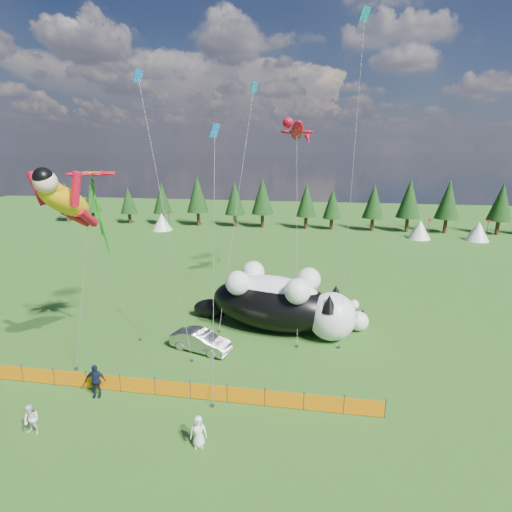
{
  "coord_description": "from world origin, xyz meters",
  "views": [
    {
      "loc": [
        7.44,
        -20.82,
        12.97
      ],
      "look_at": [
        3.4,
        4.0,
        6.16
      ],
      "focal_mm": 28.0,
      "sensor_mm": 36.0,
      "label": 1
    }
  ],
  "objects": [
    {
      "name": "tree_line",
      "position": [
        0.0,
        45.0,
        4.0
      ],
      "size": [
        90.0,
        4.0,
        8.0
      ],
      "primitive_type": null,
      "color": "black",
      "rests_on": "ground"
    },
    {
      "name": "diamond_kite_b",
      "position": [
        9.59,
        7.18,
        19.91
      ],
      "size": [
        1.19,
        3.81,
        21.72
      ],
      "color": "#0B7E8D",
      "rests_on": "ground"
    },
    {
      "name": "gecko_kite",
      "position": [
        5.22,
        14.33,
        14.36
      ],
      "size": [
        3.45,
        13.68,
        17.8
      ],
      "color": "red",
      "rests_on": "ground"
    },
    {
      "name": "cat_large",
      "position": [
        4.74,
        6.25,
        2.17
      ],
      "size": [
        12.51,
        6.54,
        4.57
      ],
      "rotation": [
        0.0,
        0.0,
        -0.24
      ],
      "color": "black",
      "rests_on": "ground"
    },
    {
      "name": "car",
      "position": [
        -0.01,
        2.23,
        0.68
      ],
      "size": [
        4.35,
        2.52,
        1.36
      ],
      "primitive_type": "imported",
      "rotation": [
        0.0,
        0.0,
        1.29
      ],
      "color": "#ACACB0",
      "rests_on": "ground"
    },
    {
      "name": "flower_kite",
      "position": [
        -6.28,
        1.77,
        11.33
      ],
      "size": [
        3.79,
        5.07,
        11.77
      ],
      "color": "red",
      "rests_on": "ground"
    },
    {
      "name": "superhero_kite",
      "position": [
        -6.32,
        -1.03,
        10.21
      ],
      "size": [
        4.32,
        6.33,
        12.7
      ],
      "color": "#DA9F0B",
      "rests_on": "ground"
    },
    {
      "name": "cat_small",
      "position": [
        9.26,
        8.06,
        0.93
      ],
      "size": [
        4.51,
        4.12,
        1.97
      ],
      "rotation": [
        0.0,
        0.0,
        -0.71
      ],
      "color": "black",
      "rests_on": "ground"
    },
    {
      "name": "safety_fence",
      "position": [
        0.0,
        -3.0,
        0.5
      ],
      "size": [
        22.06,
        0.06,
        1.1
      ],
      "color": "#262626",
      "rests_on": "ground"
    },
    {
      "name": "spectator_e",
      "position": [
        2.48,
        -6.33,
        0.77
      ],
      "size": [
        0.86,
        0.68,
        1.54
      ],
      "primitive_type": "imported",
      "rotation": [
        0.0,
        0.0,
        0.28
      ],
      "color": "white",
      "rests_on": "ground"
    },
    {
      "name": "festival_tents",
      "position": [
        11.0,
        40.0,
        1.4
      ],
      "size": [
        50.0,
        3.2,
        2.8
      ],
      "primitive_type": null,
      "color": "white",
      "rests_on": "ground"
    },
    {
      "name": "diamond_kite_d",
      "position": [
        1.63,
        13.01,
        16.88
      ],
      "size": [
        1.68,
        8.99,
        19.53
      ],
      "color": "#0B7E8D",
      "rests_on": "ground"
    },
    {
      "name": "spectator_c",
      "position": [
        -4.08,
        -3.6,
        0.95
      ],
      "size": [
        1.18,
        0.73,
        1.89
      ],
      "primitive_type": "imported",
      "rotation": [
        0.0,
        0.0,
        0.15
      ],
      "color": "#121932",
      "rests_on": "ground"
    },
    {
      "name": "spectator_b",
      "position": [
        -5.44,
        -6.8,
        0.76
      ],
      "size": [
        0.76,
        0.47,
        1.53
      ],
      "primitive_type": "imported",
      "rotation": [
        0.0,
        0.0,
        -0.04
      ],
      "color": "white",
      "rests_on": "ground"
    },
    {
      "name": "ground",
      "position": [
        0.0,
        0.0,
        0.0
      ],
      "size": [
        160.0,
        160.0,
        0.0
      ],
      "primitive_type": "plane",
      "color": "#143C0B",
      "rests_on": "ground"
    },
    {
      "name": "diamond_kite_a",
      "position": [
        -4.01,
        4.55,
        16.29
      ],
      "size": [
        4.55,
        4.56,
        18.39
      ],
      "color": "blue",
      "rests_on": "ground"
    },
    {
      "name": "diamond_kite_c",
      "position": [
        1.77,
        0.37,
        13.14
      ],
      "size": [
        0.98,
        4.62,
        14.73
      ],
      "color": "blue",
      "rests_on": "ground"
    }
  ]
}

